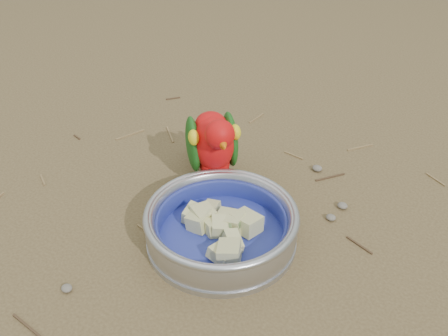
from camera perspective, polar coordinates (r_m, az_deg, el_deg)
The scene contains 6 objects.
ground at distance 0.81m, azimuth -1.50°, elevation -8.68°, with size 60.00×60.00×0.00m, color brown.
food_bowl at distance 0.81m, azimuth -0.30°, elevation -7.94°, with size 0.24×0.24×0.02m, color #B2B2BA.
bowl_wall at distance 0.79m, azimuth -0.30°, elevation -6.33°, with size 0.24×0.24×0.04m, color #B2B2BA, non-canonical shape.
fruit_wedges at distance 0.79m, azimuth -0.30°, elevation -6.71°, with size 0.14×0.14×0.03m, color #CFCB89, non-canonical shape.
lory_parrot at distance 0.88m, azimuth -1.21°, elevation 2.07°, with size 0.09×0.19×0.16m, color red, non-canonical shape.
ground_debris at distance 0.83m, azimuth -3.92°, elevation -7.08°, with size 0.90×0.80×0.01m, color olive, non-canonical shape.
Camera 1 is at (0.35, -0.47, 0.55)m, focal length 40.00 mm.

